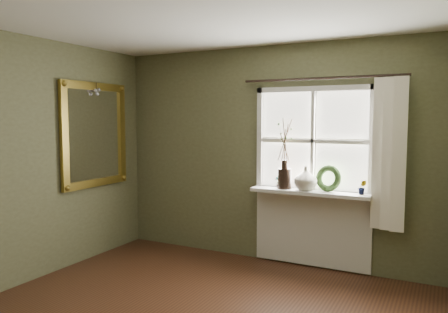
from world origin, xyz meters
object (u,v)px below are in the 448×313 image
Objects in this scene: dark_jug at (284,179)px; wreath at (328,181)px; gilt_mirror at (95,135)px; cream_vase at (306,178)px.

wreath is (0.50, 0.04, -0.00)m from dark_jug.
dark_jug is 0.18× the size of gilt_mirror.
cream_vase is at bearing -157.24° from wreath.
wreath is at bearing 4.56° from dark_jug.
gilt_mirror reaches higher than cream_vase.
cream_vase is 0.25m from wreath.
gilt_mirror is (-2.72, -0.77, 0.50)m from wreath.
cream_vase is (0.25, 0.00, 0.02)m from dark_jug.
dark_jug is 0.25m from cream_vase.
cream_vase is 0.21× the size of gilt_mirror.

